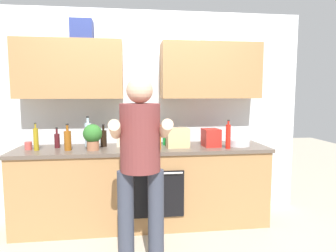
% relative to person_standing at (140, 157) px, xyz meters
% --- Properties ---
extents(ground_plane, '(12.00, 12.00, 0.00)m').
position_rel_person_standing_xyz_m(ground_plane, '(0.06, 0.85, -0.97)').
color(ground_plane, '#B2A893').
extents(back_wall_unit, '(4.00, 0.38, 2.50)m').
position_rel_person_standing_xyz_m(back_wall_unit, '(0.06, 1.13, 0.52)').
color(back_wall_unit, silver).
rests_on(back_wall_unit, ground).
extents(counter, '(2.84, 0.67, 0.90)m').
position_rel_person_standing_xyz_m(counter, '(0.06, 0.85, -0.52)').
color(counter, '#A37547').
rests_on(counter, ground).
extents(person_standing, '(0.49, 0.45, 1.64)m').
position_rel_person_standing_xyz_m(person_standing, '(0.00, 0.00, 0.00)').
color(person_standing, '#383D4C').
rests_on(person_standing, ground).
extents(bottle_oil, '(0.05, 0.05, 0.30)m').
position_rel_person_standing_xyz_m(bottle_oil, '(-1.08, 0.81, 0.05)').
color(bottle_oil, olive).
rests_on(bottle_oil, counter).
extents(bottle_soda, '(0.05, 0.05, 0.21)m').
position_rel_person_standing_xyz_m(bottle_soda, '(0.32, 0.96, 0.02)').
color(bottle_soda, '#198C33').
rests_on(bottle_soda, counter).
extents(bottle_soy, '(0.07, 0.07, 0.26)m').
position_rel_person_standing_xyz_m(bottle_soy, '(-0.39, 0.96, 0.03)').
color(bottle_soy, black).
rests_on(bottle_soy, counter).
extents(bottle_water, '(0.08, 0.08, 0.35)m').
position_rel_person_standing_xyz_m(bottle_water, '(-0.56, 0.99, 0.07)').
color(bottle_water, silver).
rests_on(bottle_water, counter).
extents(bottle_hotsauce, '(0.05, 0.05, 0.32)m').
position_rel_person_standing_xyz_m(bottle_hotsauce, '(0.99, 0.66, 0.07)').
color(bottle_hotsauce, red).
rests_on(bottle_hotsauce, counter).
extents(bottle_juice, '(0.06, 0.06, 0.34)m').
position_rel_person_standing_xyz_m(bottle_juice, '(0.22, 0.71, 0.07)').
color(bottle_juice, orange).
rests_on(bottle_juice, counter).
extents(bottle_syrup, '(0.07, 0.07, 0.29)m').
position_rel_person_standing_xyz_m(bottle_syrup, '(-0.75, 0.77, 0.04)').
color(bottle_syrup, '#8C4C14').
rests_on(bottle_syrup, counter).
extents(bottle_wine, '(0.06, 0.06, 0.23)m').
position_rel_person_standing_xyz_m(bottle_wine, '(-0.90, 0.94, 0.02)').
color(bottle_wine, '#471419').
rests_on(bottle_wine, counter).
extents(cup_ceramic, '(0.08, 0.08, 0.09)m').
position_rel_person_standing_xyz_m(cup_ceramic, '(-1.18, 0.87, -0.03)').
color(cup_ceramic, '#BF4C47').
rests_on(cup_ceramic, counter).
extents(mixing_bowl, '(0.26, 0.26, 0.07)m').
position_rel_person_standing_xyz_m(mixing_bowl, '(1.17, 0.82, -0.03)').
color(mixing_bowl, silver).
rests_on(mixing_bowl, counter).
extents(knife_block, '(0.10, 0.14, 0.28)m').
position_rel_person_standing_xyz_m(knife_block, '(0.05, 0.73, 0.04)').
color(knife_block, brown).
rests_on(knife_block, counter).
extents(potted_herb, '(0.20, 0.20, 0.28)m').
position_rel_person_standing_xyz_m(potted_herb, '(-0.48, 0.75, 0.09)').
color(potted_herb, '#9E6647').
rests_on(potted_herb, counter).
extents(grocery_bag_bread, '(0.26, 0.18, 0.22)m').
position_rel_person_standing_xyz_m(grocery_bag_bread, '(0.45, 0.80, 0.04)').
color(grocery_bag_bread, tan).
rests_on(grocery_bag_bread, counter).
extents(grocery_bag_rice, '(0.25, 0.21, 0.15)m').
position_rel_person_standing_xyz_m(grocery_bag_rice, '(-0.11, 0.93, 0.00)').
color(grocery_bag_rice, beige).
rests_on(grocery_bag_rice, counter).
extents(grocery_bag_crisps, '(0.20, 0.23, 0.20)m').
position_rel_person_standing_xyz_m(grocery_bag_crisps, '(0.84, 0.82, 0.03)').
color(grocery_bag_crisps, red).
rests_on(grocery_bag_crisps, counter).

